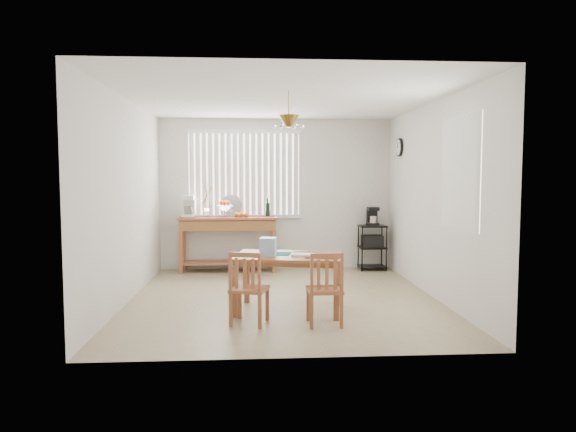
{
  "coord_description": "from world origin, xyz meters",
  "views": [
    {
      "loc": [
        -0.37,
        -6.67,
        1.6
      ],
      "look_at": [
        0.1,
        0.55,
        1.05
      ],
      "focal_mm": 32.0,
      "sensor_mm": 36.0,
      "label": 1
    }
  ],
  "objects": [
    {
      "name": "room_shell",
      "position": [
        0.0,
        0.01,
        1.69
      ],
      "size": [
        4.2,
        4.7,
        2.7
      ],
      "color": "silver",
      "rests_on": "ground"
    },
    {
      "name": "chair_right",
      "position": [
        0.38,
        -1.27,
        0.39
      ],
      "size": [
        0.38,
        0.38,
        0.8
      ],
      "color": "#9B5834",
      "rests_on": "ground"
    },
    {
      "name": "cart_items",
      "position": [
        1.65,
        2.01,
        0.92
      ],
      "size": [
        0.18,
        0.22,
        0.32
      ],
      "color": "black",
      "rests_on": "wire_cart"
    },
    {
      "name": "sideboard_items",
      "position": [
        -1.09,
        2.01,
        1.07
      ],
      "size": [
        1.57,
        0.39,
        0.71
      ],
      "color": "maroon",
      "rests_on": "sideboard"
    },
    {
      "name": "sideboard",
      "position": [
        -0.81,
        2.0,
        0.7
      ],
      "size": [
        1.65,
        0.46,
        0.93
      ],
      "color": "#9B5834",
      "rests_on": "ground"
    },
    {
      "name": "chair_left",
      "position": [
        -0.44,
        -1.19,
        0.4
      ],
      "size": [
        0.46,
        0.46,
        0.81
      ],
      "color": "#9B5834",
      "rests_on": "ground"
    },
    {
      "name": "ground",
      "position": [
        0.0,
        0.0,
        -0.01
      ],
      "size": [
        4.0,
        4.5,
        0.01
      ],
      "primitive_type": "cube",
      "color": "tan"
    },
    {
      "name": "wire_cart",
      "position": [
        1.65,
        2.0,
        0.46
      ],
      "size": [
        0.45,
        0.36,
        0.77
      ],
      "color": "black",
      "rests_on": "ground"
    },
    {
      "name": "table_items",
      "position": [
        -0.11,
        -0.72,
        0.76
      ],
      "size": [
        0.97,
        0.62,
        0.22
      ],
      "color": "#126165",
      "rests_on": "dining_table"
    },
    {
      "name": "dining_table",
      "position": [
        0.03,
        -0.63,
        0.6
      ],
      "size": [
        1.39,
        1.03,
        0.68
      ],
      "color": "#9B5834",
      "rests_on": "ground"
    }
  ]
}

